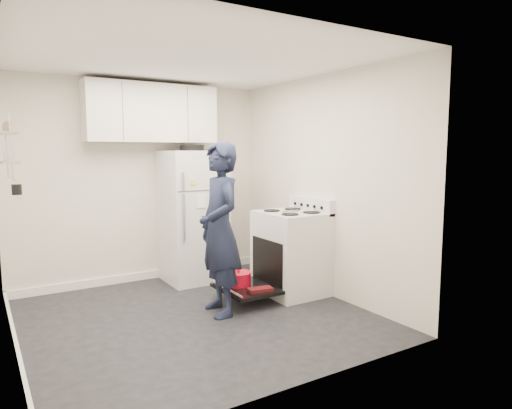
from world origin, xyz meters
TOP-DOWN VIEW (x-y plane):
  - room at (-0.03, 0.03)m, footprint 3.21×3.21m
  - electric_range at (1.26, 0.15)m, footprint 0.66×0.76m
  - open_oven_door at (0.66, 0.20)m, footprint 0.55×0.70m
  - refrigerator at (0.54, 1.25)m, footprint 0.72×0.74m
  - upper_cabinets at (0.10, 1.43)m, footprint 1.60×0.33m
  - wall_shelf_rack at (-1.52, 0.49)m, footprint 0.14×0.60m
  - person at (0.27, -0.02)m, footprint 0.48×0.67m

SIDE VIEW (x-z plane):
  - open_oven_door at x=0.66m, z-range 0.08..0.30m
  - electric_range at x=1.26m, z-range -0.08..1.02m
  - refrigerator at x=0.54m, z-range -0.03..1.69m
  - person at x=0.27m, z-range 0.00..1.74m
  - room at x=-0.03m, z-range -0.05..2.46m
  - wall_shelf_rack at x=-1.52m, z-range 1.37..1.98m
  - upper_cabinets at x=0.10m, z-range 1.75..2.45m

